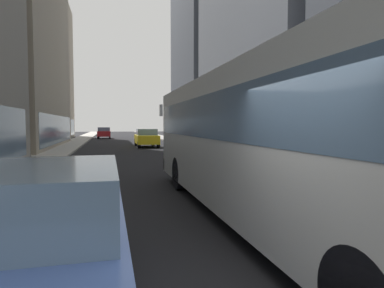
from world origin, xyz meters
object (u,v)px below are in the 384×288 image
(car_red_coupe, at_px, (104,133))
(transit_bus, at_px, (266,135))
(car_blue_hatchback, at_px, (28,245))
(car_yellow_taxi, at_px, (146,138))

(car_red_coupe, bearing_deg, transit_bus, -84.74)
(car_red_coupe, xyz_separation_m, car_blue_hatchback, (0.00, -46.35, 0.00))
(car_red_coupe, height_order, car_yellow_taxi, same)
(car_yellow_taxi, bearing_deg, car_red_coupe, 101.34)
(car_red_coupe, xyz_separation_m, car_yellow_taxi, (4.00, -19.94, 0.00))
(transit_bus, bearing_deg, car_yellow_taxi, 90.00)
(transit_bus, height_order, car_red_coupe, transit_bus)
(transit_bus, relative_size, car_yellow_taxi, 2.60)
(car_red_coupe, height_order, car_blue_hatchback, same)
(car_red_coupe, relative_size, car_blue_hatchback, 0.90)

